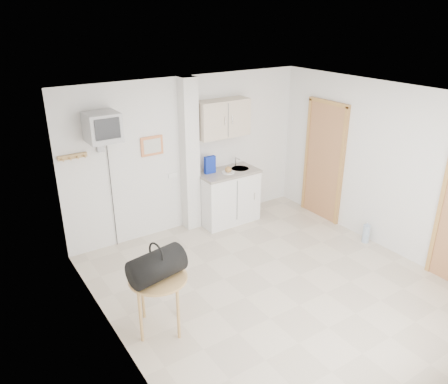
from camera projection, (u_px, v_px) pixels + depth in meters
ground at (274, 286)px, 5.86m from camera, size 4.50×4.50×0.00m
room_envelope at (290, 173)px, 5.45m from camera, size 4.24×4.54×2.55m
kitchenette at (227, 177)px, 7.38m from camera, size 1.03×0.58×2.10m
crt_television at (102, 128)px, 5.93m from camera, size 0.44×0.45×2.15m
round_table at (158, 284)px, 4.87m from camera, size 0.66×0.66×0.69m
duffel_bag at (157, 266)px, 4.74m from camera, size 0.66×0.44×0.45m
water_bottle at (366, 234)px, 6.90m from camera, size 0.11×0.11×0.33m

